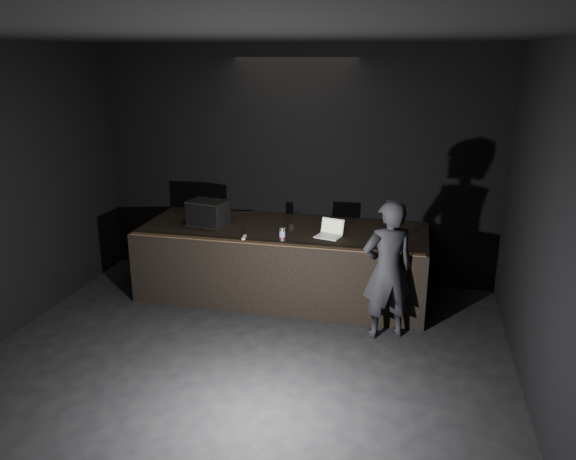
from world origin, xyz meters
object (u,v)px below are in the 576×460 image
Objects in this scene: laptop at (330,232)px; beer_can at (282,234)px; stage_riser at (283,261)px; person at (387,270)px; stage_monitor at (208,213)px.

laptop reaches higher than beer_can.
person is (1.52, -0.95, 0.37)m from stage_riser.
beer_can is (1.21, -0.46, -0.09)m from stage_monitor.
stage_monitor is at bearing -175.34° from stage_riser.
stage_monitor is at bearing -168.43° from laptop.
stage_riser is 0.81m from beer_can.
person is (2.60, -0.86, -0.31)m from stage_monitor.
laptop is (0.70, -0.20, 0.56)m from stage_riser.
beer_can is at bearing -77.35° from stage_riser.
laptop is 0.22× the size of person.
stage_riser is 1.28m from stage_monitor.
stage_monitor is 1.54× the size of laptop.
stage_riser is 1.83m from person.
stage_riser is 21.99× the size of beer_can.
stage_riser is at bearing -56.12° from person.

